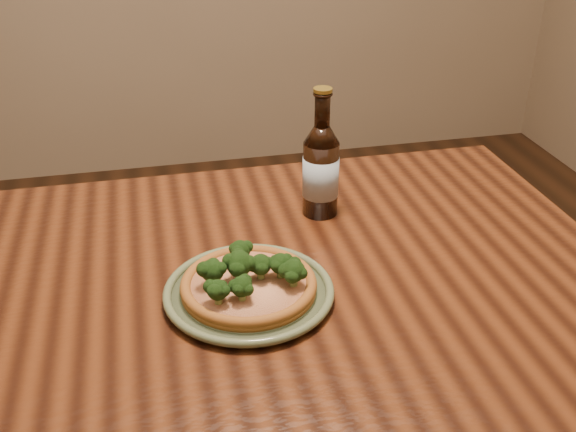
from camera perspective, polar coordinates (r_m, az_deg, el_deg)
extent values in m
cube|color=#49220F|center=(1.11, -11.35, -7.69)|extent=(1.60, 0.90, 0.04)
cylinder|color=#49220F|center=(1.78, 13.49, -6.98)|extent=(0.07, 0.07, 0.71)
cylinder|color=#586545|center=(1.08, -3.32, -6.62)|extent=(0.25, 0.25, 0.01)
torus|color=#586545|center=(1.07, -3.33, -6.32)|extent=(0.27, 0.27, 0.01)
torus|color=#586545|center=(1.07, -3.33, -6.36)|extent=(0.22, 0.22, 0.01)
cylinder|color=brown|center=(1.07, -3.34, -6.10)|extent=(0.21, 0.21, 0.01)
torus|color=brown|center=(1.06, -3.35, -5.75)|extent=(0.22, 0.22, 0.02)
cylinder|color=beige|center=(1.06, -3.35, -5.75)|extent=(0.18, 0.18, 0.01)
sphere|color=#234816|center=(1.04, 0.47, -4.66)|extent=(0.05, 0.05, 0.04)
sphere|color=#234816|center=(1.06, -2.32, -4.12)|extent=(0.05, 0.05, 0.03)
sphere|color=#234816|center=(1.01, -3.94, -5.97)|extent=(0.05, 0.05, 0.03)
sphere|color=#234816|center=(1.06, -0.64, -4.06)|extent=(0.05, 0.05, 0.03)
sphere|color=#234816|center=(1.05, -4.15, -4.03)|extent=(0.05, 0.05, 0.04)
sphere|color=#234816|center=(1.10, -4.08, -2.91)|extent=(0.04, 0.04, 0.03)
sphere|color=#234816|center=(1.05, -6.42, -4.61)|extent=(0.05, 0.05, 0.04)
sphere|color=#234816|center=(1.01, -5.97, -6.25)|extent=(0.04, 0.04, 0.03)
cylinder|color=black|center=(1.28, 2.78, 3.18)|extent=(0.07, 0.07, 0.15)
cone|color=black|center=(1.24, 2.87, 6.90)|extent=(0.07, 0.07, 0.03)
cylinder|color=black|center=(1.23, 2.93, 9.02)|extent=(0.03, 0.03, 0.07)
torus|color=black|center=(1.22, 2.96, 10.27)|extent=(0.04, 0.04, 0.01)
cylinder|color=#A58C33|center=(1.21, 2.97, 10.61)|extent=(0.03, 0.03, 0.01)
cylinder|color=#A4B8C6|center=(1.28, 2.78, 3.38)|extent=(0.07, 0.07, 0.08)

